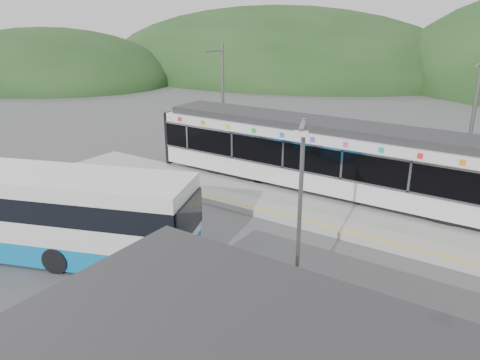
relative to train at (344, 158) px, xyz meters
The scene contains 9 objects.
ground 6.65m from the train, 108.47° to the right, with size 120.00×120.00×0.00m, color #4C4C4F.
hills 4.72m from the train, ahead, with size 146.00×149.00×26.00m.
platform 3.87m from the train, 126.60° to the right, with size 26.00×3.20×0.30m, color #9E9E99.
yellow_line 4.81m from the train, 116.62° to the right, with size 26.00×0.10×0.01m, color yellow.
train is the anchor object (origin of this frame).
catenary_mast_west 9.49m from the train, 164.11° to the left, with size 0.18×1.80×7.00m.
catenary_mast_east 5.83m from the train, 27.16° to the left, with size 0.18×1.80×7.00m.
bus 13.72m from the train, 122.64° to the right, with size 12.03×6.71×3.22m.
lamp_post 10.48m from the train, 75.68° to the right, with size 0.49×1.12×6.09m.
Camera 1 is at (9.77, -14.74, 8.63)m, focal length 35.00 mm.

